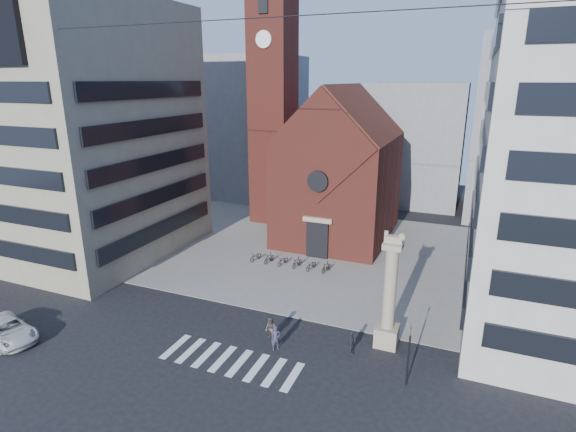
% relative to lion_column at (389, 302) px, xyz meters
% --- Properties ---
extents(ground, '(120.00, 120.00, 0.00)m').
position_rel_lion_column_xyz_m(ground, '(-10.01, -3.00, -3.46)').
color(ground, black).
rests_on(ground, ground).
extents(piazza, '(46.00, 30.00, 0.05)m').
position_rel_lion_column_xyz_m(piazza, '(-10.01, 16.00, -3.43)').
color(piazza, gray).
rests_on(piazza, ground).
extents(zebra_crossing, '(10.20, 3.20, 0.01)m').
position_rel_lion_column_xyz_m(zebra_crossing, '(-9.46, -6.00, -3.45)').
color(zebra_crossing, white).
rests_on(zebra_crossing, ground).
extents(church, '(12.00, 16.65, 18.00)m').
position_rel_lion_column_xyz_m(church, '(-10.01, 22.04, 4.53)').
color(church, maroon).
rests_on(church, ground).
extents(campanile, '(5.50, 5.50, 31.20)m').
position_rel_lion_column_xyz_m(campanile, '(-20.01, 25.00, 12.28)').
color(campanile, maroon).
rests_on(campanile, ground).
extents(building_left, '(18.00, 20.00, 26.00)m').
position_rel_lion_column_xyz_m(building_left, '(-34.01, 7.00, 9.54)').
color(building_left, gray).
rests_on(building_left, ground).
extents(bg_block_left, '(16.00, 14.00, 22.00)m').
position_rel_lion_column_xyz_m(bg_block_left, '(-30.01, 37.00, 7.54)').
color(bg_block_left, gray).
rests_on(bg_block_left, ground).
extents(bg_block_mid, '(14.00, 12.00, 18.00)m').
position_rel_lion_column_xyz_m(bg_block_mid, '(-4.01, 42.00, 5.54)').
color(bg_block_mid, gray).
rests_on(bg_block_mid, ground).
extents(bg_block_right, '(16.00, 14.00, 24.00)m').
position_rel_lion_column_xyz_m(bg_block_right, '(11.99, 39.00, 8.54)').
color(bg_block_right, gray).
rests_on(bg_block_right, ground).
extents(lion_column, '(1.63, 1.60, 8.68)m').
position_rel_lion_column_xyz_m(lion_column, '(0.00, 0.00, 0.00)').
color(lion_column, tan).
rests_on(lion_column, ground).
extents(traffic_light, '(0.13, 0.16, 4.30)m').
position_rel_lion_column_xyz_m(traffic_light, '(1.99, -4.00, -1.17)').
color(traffic_light, black).
rests_on(traffic_light, ground).
extents(white_car, '(6.10, 3.90, 1.57)m').
position_rel_lion_column_xyz_m(white_car, '(-26.00, -9.92, -2.67)').
color(white_car, silver).
rests_on(white_car, ground).
extents(pedestrian_0, '(0.81, 0.78, 1.87)m').
position_rel_lion_column_xyz_m(pedestrian_0, '(-7.16, -3.59, -2.52)').
color(pedestrian_0, '#353246').
rests_on(pedestrian_0, ground).
extents(pedestrian_1, '(1.12, 1.07, 1.82)m').
position_rel_lion_column_xyz_m(pedestrian_1, '(-8.02, -2.62, -2.55)').
color(pedestrian_1, '#4F443F').
rests_on(pedestrian_1, ground).
extents(pedestrian_2, '(0.76, 1.09, 1.71)m').
position_rel_lion_column_xyz_m(pedestrian_2, '(-2.09, -2.02, -2.60)').
color(pedestrian_2, '#2B2C33').
rests_on(pedestrian_2, ground).
extents(scooter_0, '(0.99, 1.86, 0.93)m').
position_rel_lion_column_xyz_m(scooter_0, '(-15.72, 10.57, -2.94)').
color(scooter_0, black).
rests_on(scooter_0, piazza).
extents(scooter_1, '(0.85, 1.77, 1.03)m').
position_rel_lion_column_xyz_m(scooter_1, '(-14.17, 10.57, -2.89)').
color(scooter_1, black).
rests_on(scooter_1, piazza).
extents(scooter_2, '(0.99, 1.86, 0.93)m').
position_rel_lion_column_xyz_m(scooter_2, '(-12.61, 10.57, -2.94)').
color(scooter_2, black).
rests_on(scooter_2, piazza).
extents(scooter_3, '(0.85, 1.77, 1.03)m').
position_rel_lion_column_xyz_m(scooter_3, '(-11.05, 10.57, -2.89)').
color(scooter_3, black).
rests_on(scooter_3, piazza).
extents(scooter_4, '(0.99, 1.86, 0.93)m').
position_rel_lion_column_xyz_m(scooter_4, '(-9.49, 10.57, -2.94)').
color(scooter_4, black).
rests_on(scooter_4, piazza).
extents(scooter_5, '(0.85, 1.77, 1.03)m').
position_rel_lion_column_xyz_m(scooter_5, '(-7.93, 10.57, -2.89)').
color(scooter_5, black).
rests_on(scooter_5, piazza).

